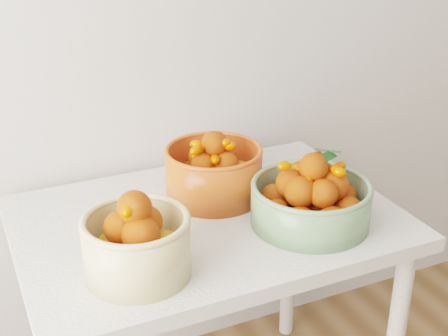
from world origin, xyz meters
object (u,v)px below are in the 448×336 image
Objects in this scene: bowl_cream at (137,243)px; bowl_green at (311,199)px; table at (208,247)px; bowl_orange at (214,171)px.

bowl_green is at bearing 4.44° from bowl_cream.
bowl_green is (0.48, 0.04, -0.01)m from bowl_cream.
bowl_cream is 0.48m from bowl_green.
table is 3.07× the size of bowl_cream.
table is 0.35m from bowl_cream.
table is at bearing 35.74° from bowl_cream.
bowl_cream is at bearing -138.03° from bowl_orange.
bowl_green is 0.29m from bowl_orange.
bowl_orange is at bearing 124.26° from bowl_green.
bowl_cream is 0.42m from bowl_orange.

